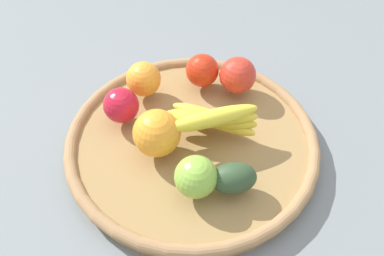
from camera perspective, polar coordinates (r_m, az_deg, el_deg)
ground_plane at (r=0.80m, az=0.00°, el=-2.85°), size 2.40×2.40×0.00m
basket at (r=0.79m, az=0.00°, el=-1.91°), size 0.47×0.47×0.04m
apple_1 at (r=0.85m, az=1.40°, el=7.82°), size 0.07×0.07×0.07m
apple_0 at (r=0.67m, az=0.53°, el=-6.63°), size 0.09×0.09×0.07m
orange_0 at (r=0.84m, az=-6.59°, el=6.62°), size 0.10×0.10×0.07m
orange_1 at (r=0.72m, az=-4.80°, el=-0.70°), size 0.10×0.10×0.08m
banana_bunch at (r=0.75m, az=2.70°, el=1.29°), size 0.17×0.16×0.07m
avocado at (r=0.68m, az=5.64°, el=-6.77°), size 0.09×0.09×0.05m
apple_2 at (r=0.84m, az=6.21°, el=7.14°), size 0.09×0.09×0.07m
apple_3 at (r=0.79m, az=-9.59°, el=3.06°), size 0.09×0.09×0.07m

